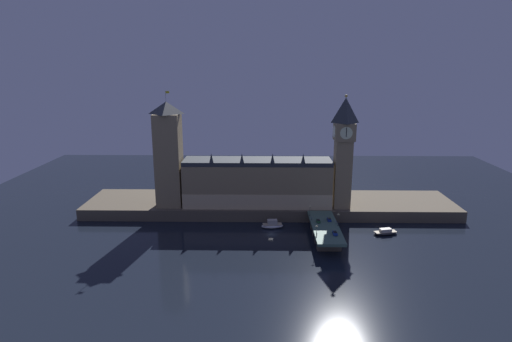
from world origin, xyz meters
TOP-DOWN VIEW (x-y plane):
  - ground_plane at (0.00, 0.00)m, footprint 400.00×400.00m
  - embankment at (0.00, 39.00)m, footprint 220.00×42.00m
  - parliament_hall at (-7.47, 30.54)m, footprint 84.93×20.42m
  - clock_tower at (40.77, 26.16)m, footprint 11.50×11.61m
  - victoria_tower at (-58.17, 28.61)m, footprint 14.50×14.50m
  - bridge at (27.56, -5.00)m, footprint 13.55×46.00m
  - car_northbound_lead at (24.58, 0.25)m, footprint 1.96×4.32m
  - car_southbound_lead at (30.54, -16.37)m, footprint 2.10×4.72m
  - car_southbound_trail at (30.54, 2.38)m, footprint 2.06×4.21m
  - pedestrian_near_rail at (21.60, -18.17)m, footprint 0.38×0.38m
  - pedestrian_mid_walk at (33.52, -1.97)m, footprint 0.38×0.38m
  - pedestrian_far_rail at (21.60, 3.28)m, footprint 0.38×0.38m
  - street_lamp_near at (21.20, -19.72)m, footprint 1.34×0.60m
  - street_lamp_mid at (33.92, -5.00)m, footprint 1.34×0.60m
  - street_lamp_far at (21.20, 9.72)m, footprint 1.34×0.60m
  - boat_upstream at (0.95, 9.24)m, footprint 12.19×5.94m
  - boat_downstream at (60.07, 1.22)m, footprint 13.87×7.42m

SIDE VIEW (x-z plane):
  - ground_plane at x=0.00m, z-range 0.00..0.00m
  - boat_downstream at x=60.07m, z-range -0.43..2.80m
  - boat_upstream at x=0.95m, z-range -0.65..4.13m
  - embankment at x=0.00m, z-range 0.00..6.58m
  - bridge at x=27.56m, z-range 1.10..8.13m
  - car_southbound_trail at x=30.54m, z-range 6.98..8.40m
  - car_northbound_lead at x=24.58m, z-range 6.98..8.41m
  - car_southbound_lead at x=30.54m, z-range 6.98..8.54m
  - pedestrian_near_rail at x=21.60m, z-range 7.07..8.75m
  - pedestrian_mid_walk at x=33.52m, z-range 7.08..8.83m
  - pedestrian_far_rail at x=21.60m, z-range 7.08..8.89m
  - street_lamp_far at x=21.20m, z-range 7.78..13.74m
  - street_lamp_near at x=21.20m, z-range 7.78..13.77m
  - street_lamp_mid at x=33.92m, z-range 7.86..14.50m
  - parliament_hall at x=-7.47m, z-range 3.81..36.15m
  - victoria_tower at x=-58.17m, z-range 3.70..69.80m
  - clock_tower at x=40.77m, z-range 8.39..72.60m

